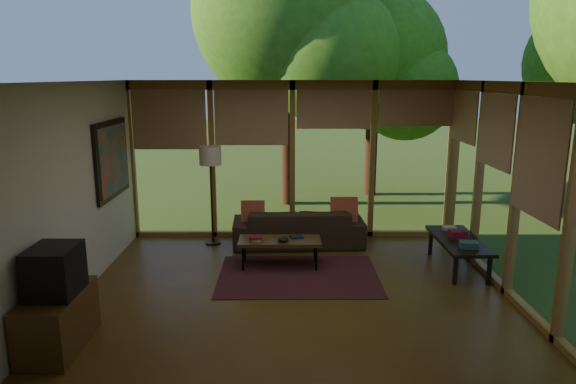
{
  "coord_description": "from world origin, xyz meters",
  "views": [
    {
      "loc": [
        -0.13,
        -6.2,
        2.76
      ],
      "look_at": [
        -0.09,
        0.7,
        1.2
      ],
      "focal_mm": 32.0,
      "sensor_mm": 36.0,
      "label": 1
    }
  ],
  "objects_px": {
    "television": "(55,271)",
    "coffee_table": "(280,242)",
    "side_console": "(459,242)",
    "sofa": "(298,227)",
    "media_cabinet": "(58,321)",
    "floor_lamp": "(210,161)"
  },
  "relations": [
    {
      "from": "television",
      "to": "coffee_table",
      "type": "height_order",
      "value": "television"
    },
    {
      "from": "side_console",
      "to": "sofa",
      "type": "bearing_deg",
      "value": 154.47
    },
    {
      "from": "media_cabinet",
      "to": "floor_lamp",
      "type": "bearing_deg",
      "value": 71.69
    },
    {
      "from": "television",
      "to": "floor_lamp",
      "type": "relative_size",
      "value": 0.33
    },
    {
      "from": "media_cabinet",
      "to": "television",
      "type": "height_order",
      "value": "television"
    },
    {
      "from": "sofa",
      "to": "side_console",
      "type": "bearing_deg",
      "value": 151.94
    },
    {
      "from": "sofa",
      "to": "television",
      "type": "bearing_deg",
      "value": 50.08
    },
    {
      "from": "media_cabinet",
      "to": "side_console",
      "type": "distance_m",
      "value": 5.36
    },
    {
      "from": "sofa",
      "to": "floor_lamp",
      "type": "xyz_separation_m",
      "value": [
        -1.44,
        0.07,
        1.09
      ]
    },
    {
      "from": "sofa",
      "to": "coffee_table",
      "type": "xyz_separation_m",
      "value": [
        -0.3,
        -1.02,
        0.08
      ]
    },
    {
      "from": "media_cabinet",
      "to": "floor_lamp",
      "type": "relative_size",
      "value": 0.61
    },
    {
      "from": "media_cabinet",
      "to": "television",
      "type": "xyz_separation_m",
      "value": [
        0.02,
        0.0,
        0.55
      ]
    },
    {
      "from": "sofa",
      "to": "side_console",
      "type": "relative_size",
      "value": 1.54
    },
    {
      "from": "floor_lamp",
      "to": "media_cabinet",
      "type": "bearing_deg",
      "value": -108.31
    },
    {
      "from": "coffee_table",
      "to": "side_console",
      "type": "bearing_deg",
      "value": -1.69
    },
    {
      "from": "side_console",
      "to": "floor_lamp",
      "type": "bearing_deg",
      "value": 162.6
    },
    {
      "from": "coffee_table",
      "to": "media_cabinet",
      "type": "bearing_deg",
      "value": -134.46
    },
    {
      "from": "sofa",
      "to": "television",
      "type": "distance_m",
      "value": 4.23
    },
    {
      "from": "sofa",
      "to": "media_cabinet",
      "type": "height_order",
      "value": "sofa"
    },
    {
      "from": "media_cabinet",
      "to": "side_console",
      "type": "height_order",
      "value": "media_cabinet"
    },
    {
      "from": "floor_lamp",
      "to": "television",
      "type": "bearing_deg",
      "value": -108.01
    },
    {
      "from": "floor_lamp",
      "to": "side_console",
      "type": "relative_size",
      "value": 1.18
    }
  ]
}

